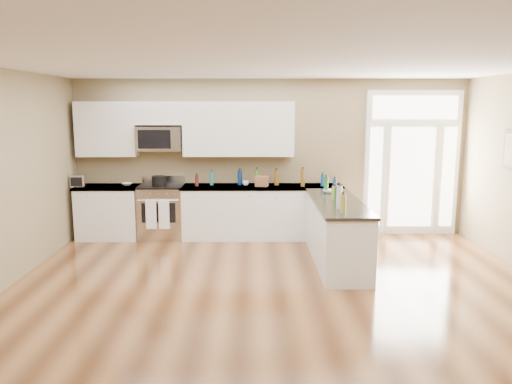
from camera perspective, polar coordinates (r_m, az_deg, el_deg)
ground at (r=5.50m, az=3.21°, el=-15.18°), size 8.00×8.00×0.00m
room_shell at (r=5.02m, az=3.39°, el=2.78°), size 8.00×8.00×8.00m
back_cabinet_left at (r=9.22m, az=-16.43°, el=-2.39°), size 1.10×0.66×0.94m
back_cabinet_right at (r=8.87m, az=0.71°, el=-2.47°), size 2.85×0.66×0.94m
peninsula_cabinet at (r=7.56m, az=9.18°, el=-4.78°), size 0.69×2.32×0.94m
upper_cabinet_left at (r=9.18m, az=-16.69°, el=6.91°), size 1.04×0.33×0.95m
upper_cabinet_right at (r=8.82m, az=-2.01°, el=7.21°), size 1.94×0.33×0.95m
upper_cabinet_short at (r=8.96m, az=-10.98°, el=8.84°), size 0.82×0.33×0.40m
microwave at (r=8.94m, az=-10.94°, el=6.01°), size 0.78×0.41×0.42m
entry_door at (r=9.44m, az=17.36°, el=3.15°), size 1.70×0.10×2.60m
kitchen_range at (r=9.00m, az=-10.71°, el=-2.19°), size 0.77×0.69×1.08m
stockpot at (r=8.84m, az=-11.03°, el=1.30°), size 0.32×0.32×0.19m
toaster_oven at (r=9.17m, az=-19.65°, el=1.21°), size 0.26×0.21×0.21m
cardboard_box at (r=8.70m, az=0.67°, el=1.24°), size 0.24×0.20×0.18m
bowl_left at (r=9.10m, az=-14.52°, el=0.88°), size 0.21×0.21×0.04m
bowl_peninsula at (r=8.11m, az=8.32°, el=0.10°), size 0.23×0.23×0.06m
cup_counter at (r=8.78m, az=-1.18°, el=1.01°), size 0.11×0.11×0.08m
counter_bottles at (r=8.08m, az=4.27°, el=0.85°), size 2.32×2.46×0.31m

